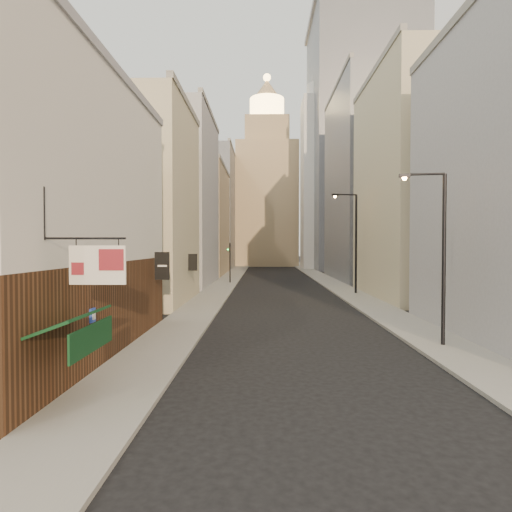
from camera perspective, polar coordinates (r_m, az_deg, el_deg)
The scene contains 16 objects.
ground at distance 10.24m, azimuth 12.52°, elevation -25.95°, with size 360.00×360.00×0.00m, color black.
sidewalk_left at distance 64.24m, azimuth -3.19°, elevation -2.71°, with size 3.00×140.00×0.15m, color gray.
sidewalk_right at distance 64.61m, azimuth 8.40°, elevation -2.70°, with size 3.00×140.00×0.15m, color gray.
near_building_left at distance 20.15m, azimuth -26.13°, elevation 5.02°, with size 8.30×23.04×12.30m.
left_bldg_beige at distance 36.50m, azimuth -15.29°, elevation 6.55°, with size 8.00×12.00×16.00m, color #BEB38E.
left_bldg_grey at distance 52.18m, azimuth -10.34°, elevation 7.22°, with size 8.00×16.00×20.00m, color gray.
left_bldg_tan at distance 69.75m, azimuth -7.42°, elevation 4.53°, with size 8.00×18.00×17.00m, color tan.
left_bldg_wingrid at distance 89.78m, azimuth -5.56°, elevation 6.07°, with size 8.00×20.00×24.00m, color gray.
right_bldg_beige at distance 41.63m, azimuth 20.63°, elevation 8.64°, with size 8.00×16.00×20.00m, color #BEB38E.
right_bldg_wingrid at distance 61.08m, azimuth 14.25°, elevation 9.18°, with size 8.00×20.00×26.00m, color gray.
highrise at distance 91.57m, azimuth 13.92°, elevation 14.60°, with size 21.00×23.00×51.20m.
clock_tower at distance 101.73m, azimuth 1.46°, elevation 8.72°, with size 14.00×14.00×44.90m.
white_tower at distance 88.80m, azimuth 8.77°, elevation 10.41°, with size 8.00×8.00×41.50m.
streetlamp_near at distance 21.25m, azimuth 23.23°, elevation 0.96°, with size 2.10×0.41×8.01m.
streetlamp_mid at distance 41.86m, azimuth 12.88°, elevation 2.45°, with size 2.50×0.66×9.59m.
traffic_light_left at distance 52.63m, azimuth -3.49°, elevation -0.03°, with size 0.52×0.39×5.00m.
Camera 1 is at (-1.84, -8.91, 4.70)m, focal length 30.00 mm.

